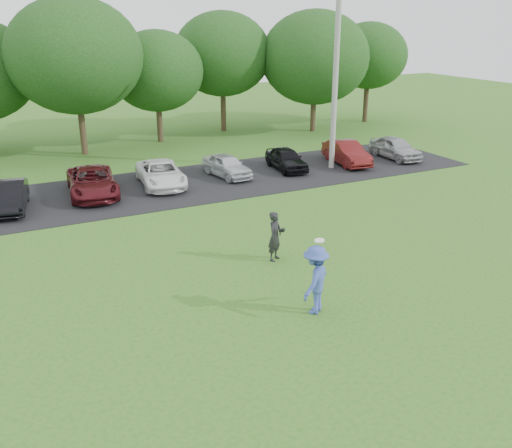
% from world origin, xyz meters
% --- Properties ---
extents(ground, '(100.00, 100.00, 0.00)m').
position_xyz_m(ground, '(0.00, 0.00, 0.00)').
color(ground, '#2D631C').
rests_on(ground, ground).
extents(parking_lot, '(32.00, 6.50, 0.03)m').
position_xyz_m(parking_lot, '(0.00, 13.00, 0.01)').
color(parking_lot, black).
rests_on(parking_lot, ground).
extents(utility_pole, '(0.28, 0.28, 9.63)m').
position_xyz_m(utility_pole, '(8.98, 12.51, 4.81)').
color(utility_pole, gray).
rests_on(utility_pole, ground).
extents(frisbee_player, '(1.42, 1.32, 2.07)m').
position_xyz_m(frisbee_player, '(-0.10, -0.23, 0.96)').
color(frisbee_player, '#3B51A7').
rests_on(frisbee_player, ground).
extents(camera_bystander, '(0.72, 0.67, 1.66)m').
position_xyz_m(camera_bystander, '(0.61, 3.33, 0.83)').
color(camera_bystander, black).
rests_on(camera_bystander, ground).
extents(parked_cars, '(28.19, 4.79, 1.23)m').
position_xyz_m(parked_cars, '(-0.74, 13.07, 0.62)').
color(parked_cars, black).
rests_on(parked_cars, parking_lot).
extents(tree_row, '(42.39, 9.85, 8.64)m').
position_xyz_m(tree_row, '(1.51, 22.76, 4.91)').
color(tree_row, '#38281C').
rests_on(tree_row, ground).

